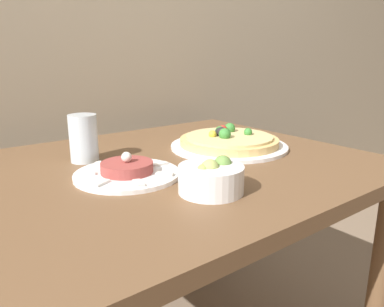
% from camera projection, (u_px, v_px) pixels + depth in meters
% --- Properties ---
extents(dining_table, '(1.04, 0.86, 0.72)m').
position_uv_depth(dining_table, '(170.00, 200.00, 1.01)').
color(dining_table, brown).
rests_on(dining_table, ground_plane).
extents(pizza_plate, '(0.35, 0.35, 0.07)m').
position_uv_depth(pizza_plate, '(229.00, 142.00, 1.13)').
color(pizza_plate, white).
rests_on(pizza_plate, dining_table).
extents(tartare_plate, '(0.25, 0.25, 0.06)m').
position_uv_depth(tartare_plate, '(127.00, 171.00, 0.87)').
color(tartare_plate, white).
rests_on(tartare_plate, dining_table).
extents(small_bowl, '(0.14, 0.14, 0.07)m').
position_uv_depth(small_bowl, '(211.00, 178.00, 0.77)').
color(small_bowl, white).
rests_on(small_bowl, dining_table).
extents(drinking_glass, '(0.07, 0.07, 0.12)m').
position_uv_depth(drinking_glass, '(84.00, 138.00, 0.98)').
color(drinking_glass, silver).
rests_on(drinking_glass, dining_table).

